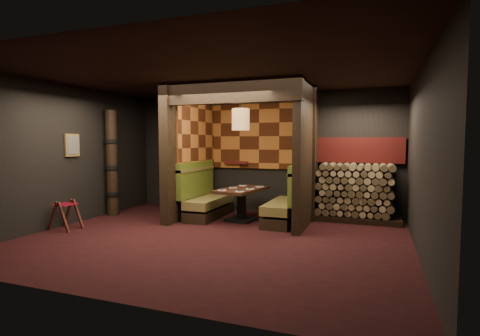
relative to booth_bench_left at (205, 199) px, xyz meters
The scene contains 23 objects.
floor 1.95m from the booth_bench_left, 59.77° to the right, with size 6.50×5.50×0.02m, color black.
ceiling 3.11m from the booth_bench_left, 59.77° to the right, with size 6.50×5.50×0.02m, color black.
wall_back 1.79m from the booth_bench_left, 49.10° to the left, with size 6.50×0.02×2.85m, color black.
wall_front 4.63m from the booth_bench_left, 77.70° to the right, with size 6.50×0.02×2.85m, color black.
wall_left 3.01m from the booth_bench_left, 144.33° to the right, with size 0.02×5.50×2.85m, color black.
wall_right 4.65m from the booth_bench_left, 21.35° to the right, with size 0.02×5.50×2.85m, color black.
partition_left 1.10m from the booth_bench_left, behind, with size 0.20×2.20×2.85m, color black.
partition_right 2.48m from the booth_bench_left, ahead, with size 0.15×2.10×2.85m, color black.
header_beam 2.60m from the booth_bench_left, 45.41° to the right, with size 2.85×0.18×0.44m, color black.
tapa_back_panel 2.00m from the booth_bench_left, 48.54° to the left, with size 2.40×0.06×1.55m, color #A75F26.
tapa_side_panel 1.48m from the booth_bench_left, 146.90° to the left, with size 0.04×1.85×1.45m, color #A75F26.
lacquer_shelf 1.32m from the booth_bench_left, 70.12° to the left, with size 0.60×0.12×0.07m, color #4F1214.
booth_bench_left is the anchor object (origin of this frame).
booth_bench_right 1.89m from the booth_bench_left, ahead, with size 0.68×1.60×1.14m.
dining_table 0.91m from the booth_bench_left, ahead, with size 0.90×1.41×0.70m.
place_settings 0.96m from the booth_bench_left, ahead, with size 0.72×1.13×0.03m.
pendant_lamp 1.98m from the booth_bench_left, ahead, with size 0.37×0.37×0.92m.
framed_picture 3.00m from the booth_bench_left, 145.49° to the right, with size 0.05×0.36×0.46m.
luggage_rack 2.85m from the booth_bench_left, 134.80° to the right, with size 0.57×0.41×0.60m.
totem_column 2.30m from the booth_bench_left, 165.25° to the right, with size 0.31×0.31×2.40m.
firewood_stack 3.33m from the booth_bench_left, 12.17° to the left, with size 1.73×0.70×1.22m.
mosaic_header 3.58m from the booth_bench_left, 17.60° to the left, with size 1.83×0.10×0.56m, color maroon.
bay_front_post 2.58m from the booth_bench_left, ahead, with size 0.08×0.08×2.85m, color black.
Camera 1 is at (2.66, -5.89, 1.70)m, focal length 28.00 mm.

